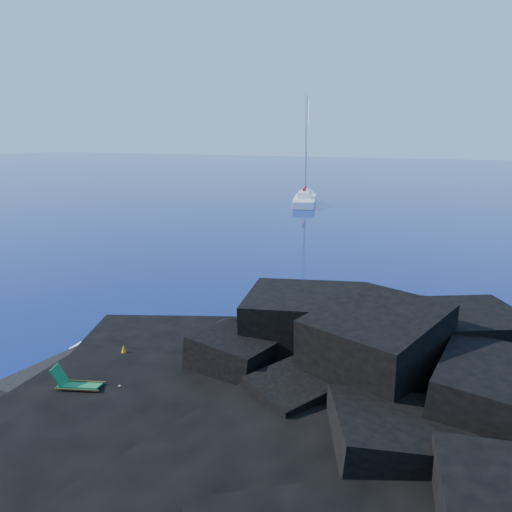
{
  "coord_description": "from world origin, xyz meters",
  "views": [
    {
      "loc": [
        16.44,
        -13.7,
        9.71
      ],
      "look_at": [
        3.59,
        14.99,
        2.0
      ],
      "focal_mm": 35.0,
      "sensor_mm": 36.0,
      "label": 1
    }
  ],
  "objects_px": {
    "sunbather": "(112,384)",
    "marker_cone": "(124,352)",
    "deck_chair": "(80,380)",
    "sailboat": "(305,204)"
  },
  "relations": [
    {
      "from": "sailboat",
      "to": "marker_cone",
      "type": "relative_size",
      "value": 24.15
    },
    {
      "from": "deck_chair",
      "to": "sunbather",
      "type": "height_order",
      "value": "deck_chair"
    },
    {
      "from": "marker_cone",
      "to": "sailboat",
      "type": "bearing_deg",
      "value": 100.21
    },
    {
      "from": "sailboat",
      "to": "deck_chair",
      "type": "relative_size",
      "value": 8.53
    },
    {
      "from": "sunbather",
      "to": "marker_cone",
      "type": "distance_m",
      "value": 2.63
    },
    {
      "from": "sailboat",
      "to": "sunbather",
      "type": "relative_size",
      "value": 8.05
    },
    {
      "from": "deck_chair",
      "to": "sunbather",
      "type": "relative_size",
      "value": 0.94
    },
    {
      "from": "deck_chair",
      "to": "marker_cone",
      "type": "height_order",
      "value": "deck_chair"
    },
    {
      "from": "sunbather",
      "to": "marker_cone",
      "type": "xyz_separation_m",
      "value": [
        -1.26,
        2.3,
        0.13
      ]
    },
    {
      "from": "sailboat",
      "to": "sunbather",
      "type": "distance_m",
      "value": 54.83
    }
  ]
}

